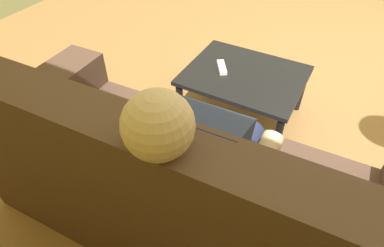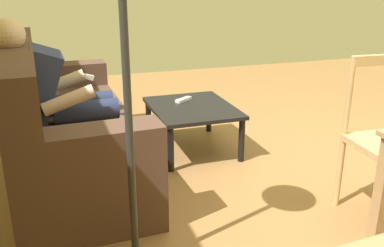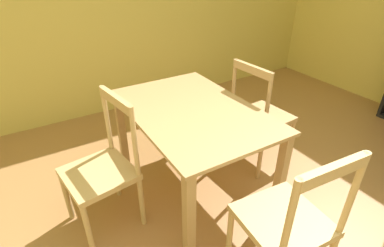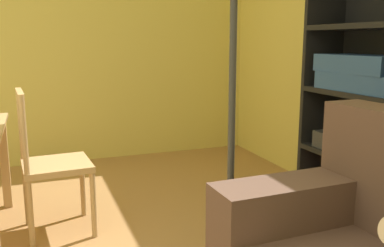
# 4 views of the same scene
# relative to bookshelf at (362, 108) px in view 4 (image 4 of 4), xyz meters

# --- Properties ---
(bookshelf) EXTENTS (0.86, 0.36, 1.81)m
(bookshelf) POSITION_rel_bookshelf_xyz_m (0.00, 0.00, 0.00)
(bookshelf) COLOR black
(bookshelf) RESTS_ON ground_plane
(dining_chair_near_wall) EXTENTS (0.45, 0.45, 0.95)m
(dining_chair_near_wall) POSITION_rel_bookshelf_xyz_m (-0.52, -2.02, -0.34)
(dining_chair_near_wall) COLOR tan
(dining_chair_near_wall) RESTS_ON ground_plane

